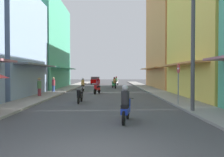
{
  "coord_description": "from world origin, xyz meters",
  "views": [
    {
      "loc": [
        0.42,
        -5.44,
        2.03
      ],
      "look_at": [
        0.53,
        13.73,
        1.62
      ],
      "focal_mm": 36.04,
      "sensor_mm": 36.0,
      "label": 1
    }
  ],
  "objects_px": {
    "motorbike_white": "(117,81)",
    "motorbike_blue": "(126,105)",
    "parked_car": "(95,80)",
    "pedestrian_crossing": "(53,85)",
    "motorbike_silver": "(83,86)",
    "utility_pole": "(193,46)",
    "pedestrian_midway": "(39,86)",
    "motorbike_black": "(80,96)",
    "street_sign_no_entry": "(178,79)",
    "motorbike_green": "(114,83)",
    "motorbike_red": "(97,87)"
  },
  "relations": [
    {
      "from": "motorbike_silver",
      "to": "parked_car",
      "type": "xyz_separation_m",
      "value": [
        0.09,
        18.12,
        0.04
      ]
    },
    {
      "from": "motorbike_blue",
      "to": "pedestrian_midway",
      "type": "distance_m",
      "value": 12.05
    },
    {
      "from": "parked_car",
      "to": "pedestrian_midway",
      "type": "bearing_deg",
      "value": -97.54
    },
    {
      "from": "street_sign_no_entry",
      "to": "motorbike_green",
      "type": "bearing_deg",
      "value": 101.81
    },
    {
      "from": "motorbike_black",
      "to": "motorbike_white",
      "type": "bearing_deg",
      "value": 82.4
    },
    {
      "from": "pedestrian_crossing",
      "to": "motorbike_white",
      "type": "bearing_deg",
      "value": 64.67
    },
    {
      "from": "motorbike_white",
      "to": "motorbike_silver",
      "type": "bearing_deg",
      "value": -106.08
    },
    {
      "from": "motorbike_red",
      "to": "motorbike_white",
      "type": "distance_m",
      "value": 16.79
    },
    {
      "from": "pedestrian_midway",
      "to": "utility_pole",
      "type": "distance_m",
      "value": 13.2
    },
    {
      "from": "motorbike_white",
      "to": "pedestrian_crossing",
      "type": "relative_size",
      "value": 1.05
    },
    {
      "from": "motorbike_black",
      "to": "utility_pole",
      "type": "relative_size",
      "value": 0.27
    },
    {
      "from": "motorbike_red",
      "to": "utility_pole",
      "type": "xyz_separation_m",
      "value": [
        5.62,
        -11.12,
        2.76
      ]
    },
    {
      "from": "motorbike_blue",
      "to": "motorbike_green",
      "type": "bearing_deg",
      "value": 90.42
    },
    {
      "from": "motorbike_silver",
      "to": "motorbike_red",
      "type": "height_order",
      "value": "same"
    },
    {
      "from": "motorbike_green",
      "to": "motorbike_blue",
      "type": "xyz_separation_m",
      "value": [
        0.16,
        -21.93,
        0.0
      ]
    },
    {
      "from": "motorbike_blue",
      "to": "street_sign_no_entry",
      "type": "bearing_deg",
      "value": 51.03
    },
    {
      "from": "motorbike_red",
      "to": "pedestrian_crossing",
      "type": "height_order",
      "value": "pedestrian_crossing"
    },
    {
      "from": "motorbike_red",
      "to": "motorbike_white",
      "type": "xyz_separation_m",
      "value": [
        2.41,
        16.61,
        0.0
      ]
    },
    {
      "from": "parked_car",
      "to": "pedestrian_crossing",
      "type": "height_order",
      "value": "pedestrian_crossing"
    },
    {
      "from": "motorbike_green",
      "to": "parked_car",
      "type": "xyz_separation_m",
      "value": [
        -3.46,
        11.79,
        0.04
      ]
    },
    {
      "from": "motorbike_black",
      "to": "pedestrian_midway",
      "type": "bearing_deg",
      "value": 136.39
    },
    {
      "from": "motorbike_red",
      "to": "utility_pole",
      "type": "height_order",
      "value": "utility_pole"
    },
    {
      "from": "pedestrian_midway",
      "to": "street_sign_no_entry",
      "type": "height_order",
      "value": "street_sign_no_entry"
    },
    {
      "from": "pedestrian_midway",
      "to": "utility_pole",
      "type": "xyz_separation_m",
      "value": [
        10.39,
        -7.75,
        2.49
      ]
    },
    {
      "from": "motorbike_blue",
      "to": "pedestrian_crossing",
      "type": "height_order",
      "value": "pedestrian_crossing"
    },
    {
      "from": "motorbike_white",
      "to": "street_sign_no_entry",
      "type": "bearing_deg",
      "value": -83.09
    },
    {
      "from": "motorbike_blue",
      "to": "pedestrian_crossing",
      "type": "distance_m",
      "value": 16.23
    },
    {
      "from": "motorbike_black",
      "to": "pedestrian_crossing",
      "type": "height_order",
      "value": "pedestrian_crossing"
    },
    {
      "from": "motorbike_green",
      "to": "pedestrian_midway",
      "type": "relative_size",
      "value": 1.02
    },
    {
      "from": "motorbike_green",
      "to": "motorbike_white",
      "type": "relative_size",
      "value": 1.01
    },
    {
      "from": "pedestrian_crossing",
      "to": "pedestrian_midway",
      "type": "height_order",
      "value": "pedestrian_midway"
    },
    {
      "from": "parked_car",
      "to": "street_sign_no_entry",
      "type": "relative_size",
      "value": 1.6
    },
    {
      "from": "parked_car",
      "to": "motorbike_blue",
      "type": "bearing_deg",
      "value": -83.86
    },
    {
      "from": "pedestrian_crossing",
      "to": "street_sign_no_entry",
      "type": "relative_size",
      "value": 0.63
    },
    {
      "from": "motorbike_silver",
      "to": "motorbike_white",
      "type": "xyz_separation_m",
      "value": [
        4.13,
        14.34,
        0.0
      ]
    },
    {
      "from": "parked_car",
      "to": "pedestrian_crossing",
      "type": "bearing_deg",
      "value": -99.43
    },
    {
      "from": "motorbike_blue",
      "to": "pedestrian_midway",
      "type": "relative_size",
      "value": 1.04
    },
    {
      "from": "motorbike_silver",
      "to": "street_sign_no_entry",
      "type": "xyz_separation_m",
      "value": [
        7.24,
        -11.25,
        1.01
      ]
    },
    {
      "from": "motorbike_black",
      "to": "motorbike_green",
      "type": "bearing_deg",
      "value": 80.65
    },
    {
      "from": "motorbike_green",
      "to": "pedestrian_crossing",
      "type": "bearing_deg",
      "value": -132.67
    },
    {
      "from": "motorbike_black",
      "to": "street_sign_no_entry",
      "type": "distance_m",
      "value": 6.64
    },
    {
      "from": "motorbike_white",
      "to": "utility_pole",
      "type": "relative_size",
      "value": 0.26
    },
    {
      "from": "motorbike_black",
      "to": "motorbike_silver",
      "type": "relative_size",
      "value": 1.0
    },
    {
      "from": "motorbike_black",
      "to": "utility_pole",
      "type": "xyz_separation_m",
      "value": [
        6.38,
        -3.93,
        2.96
      ]
    },
    {
      "from": "motorbike_silver",
      "to": "street_sign_no_entry",
      "type": "relative_size",
      "value": 0.68
    },
    {
      "from": "motorbike_white",
      "to": "motorbike_blue",
      "type": "bearing_deg",
      "value": -90.79
    },
    {
      "from": "motorbike_blue",
      "to": "motorbike_white",
      "type": "xyz_separation_m",
      "value": [
        0.41,
        29.94,
        0.0
      ]
    },
    {
      "from": "motorbike_red",
      "to": "utility_pole",
      "type": "distance_m",
      "value": 12.76
    },
    {
      "from": "motorbike_black",
      "to": "street_sign_no_entry",
      "type": "height_order",
      "value": "street_sign_no_entry"
    },
    {
      "from": "motorbike_silver",
      "to": "utility_pole",
      "type": "distance_m",
      "value": 15.51
    }
  ]
}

